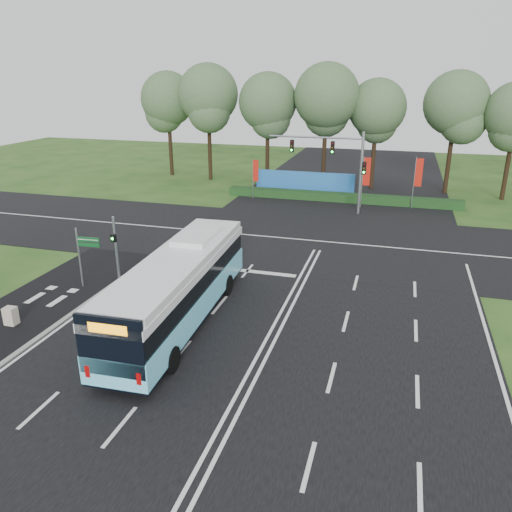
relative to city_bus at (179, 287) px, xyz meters
The scene contains 16 objects.
ground 5.37m from the city_bus, 26.93° to the left, with size 120.00×120.00×0.00m, color #244818.
road_main 5.36m from the city_bus, 26.93° to the left, with size 20.00×120.00×0.04m, color black.
road_cross 15.08m from the city_bus, 72.58° to the left, with size 120.00×14.00×0.05m, color black.
bike_path 8.26m from the city_bus, behind, with size 5.00×18.00×0.06m, color black.
kerb_strip 5.95m from the city_bus, behind, with size 0.25×18.00×0.12m, color gray.
city_bus is the anchor object (origin of this frame).
pedestrian_signal 6.91m from the city_bus, 145.97° to the left, with size 0.36×0.44×3.88m.
street_sign 7.25m from the city_bus, 160.53° to the left, with size 1.38×0.18×3.53m.
utility_cabinet 8.29m from the city_bus, 161.84° to the right, with size 0.57×0.47×0.94m, color beige.
banner_flag_left 25.95m from the city_bus, 98.17° to the left, with size 0.57×0.06×3.84m.
banner_flag_mid 25.99m from the city_bus, 75.00° to the left, with size 0.68×0.11×4.63m.
banner_flag_right 28.26m from the city_bus, 66.71° to the left, with size 0.68×0.09×4.63m.
traffic_light_gantry 23.42m from the city_bus, 78.37° to the left, with size 8.41×0.28×7.00m.
hedge 27.19m from the city_bus, 80.50° to the left, with size 22.00×1.20×0.80m, color #133616.
blue_hoarding 29.29m from the city_bus, 89.06° to the left, with size 10.00×0.30×2.20m, color blue.
eucalyptus_row 34.40m from the city_bus, 81.16° to the left, with size 54.08×8.68×12.63m.
Camera 1 is at (5.13, -22.24, 11.51)m, focal length 35.00 mm.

